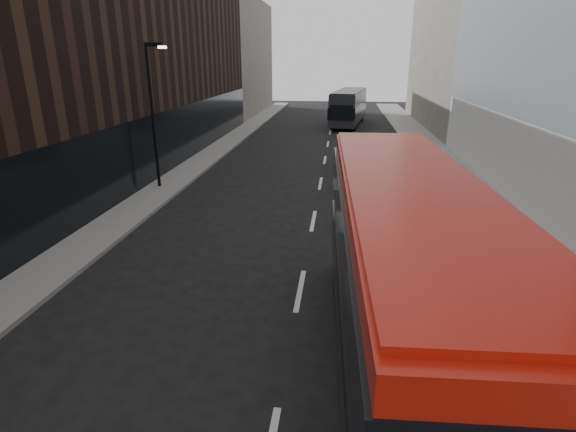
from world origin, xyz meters
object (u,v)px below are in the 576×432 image
(grey_bus, at_px, (349,107))
(car_c, at_px, (356,156))
(car_a, at_px, (386,210))
(red_bus, at_px, (403,274))
(car_b, at_px, (362,179))
(street_lamp, at_px, (153,107))

(grey_bus, distance_m, car_c, 19.03)
(grey_bus, xyz_separation_m, car_a, (1.29, -29.14, -1.21))
(car_a, bearing_deg, car_c, 101.24)
(red_bus, relative_size, car_c, 2.25)
(car_a, relative_size, car_c, 0.77)
(red_bus, distance_m, car_c, 19.64)
(car_a, bearing_deg, car_b, 105.58)
(car_a, relative_size, car_b, 0.91)
(red_bus, bearing_deg, car_b, 88.43)
(car_a, xyz_separation_m, car_b, (-0.82, 4.79, 0.04))
(car_a, distance_m, car_b, 4.86)
(car_b, bearing_deg, street_lamp, -178.87)
(grey_bus, relative_size, car_a, 2.90)
(street_lamp, distance_m, car_b, 10.95)
(car_c, bearing_deg, car_b, -93.34)
(grey_bus, bearing_deg, red_bus, -81.16)
(car_a, height_order, car_b, car_b)
(street_lamp, xyz_separation_m, car_a, (11.17, -4.13, -3.54))
(street_lamp, height_order, car_c, street_lamp)
(grey_bus, bearing_deg, car_a, -79.62)
(car_b, distance_m, car_c, 5.36)
(street_lamp, xyz_separation_m, red_bus, (10.56, -13.55, -1.74))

